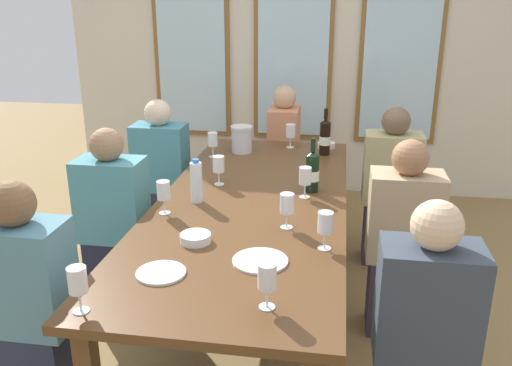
# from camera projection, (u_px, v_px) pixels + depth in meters

# --- Properties ---
(ground_plane) EXTENTS (12.00, 12.00, 0.00)m
(ground_plane) POSITION_uv_depth(u_px,v_px,m) (252.00, 317.00, 3.17)
(ground_plane) COLOR olive
(back_wall_with_windows) EXTENTS (4.22, 0.10, 2.90)m
(back_wall_with_windows) POSITION_uv_depth(u_px,v_px,m) (294.00, 36.00, 4.85)
(back_wall_with_windows) COLOR beige
(back_wall_with_windows) RESTS_ON ground
(dining_table) EXTENTS (1.02, 2.55, 0.74)m
(dining_table) POSITION_uv_depth(u_px,v_px,m) (252.00, 211.00, 2.95)
(dining_table) COLOR #56361C
(dining_table) RESTS_ON ground
(white_plate_0) EXTENTS (0.20, 0.20, 0.01)m
(white_plate_0) POSITION_uv_depth(u_px,v_px,m) (161.00, 273.00, 2.15)
(white_plate_0) COLOR white
(white_plate_0) RESTS_ON dining_table
(white_plate_1) EXTENTS (0.24, 0.24, 0.01)m
(white_plate_1) POSITION_uv_depth(u_px,v_px,m) (260.00, 261.00, 2.25)
(white_plate_1) COLOR white
(white_plate_1) RESTS_ON dining_table
(metal_pitcher) EXTENTS (0.16, 0.16, 0.19)m
(metal_pitcher) POSITION_uv_depth(u_px,v_px,m) (242.00, 139.00, 3.79)
(metal_pitcher) COLOR silver
(metal_pitcher) RESTS_ON dining_table
(wine_bottle_0) EXTENTS (0.08, 0.08, 0.33)m
(wine_bottle_0) POSITION_uv_depth(u_px,v_px,m) (325.00, 137.00, 3.73)
(wine_bottle_0) COLOR black
(wine_bottle_0) RESTS_ON dining_table
(wine_bottle_1) EXTENTS (0.08, 0.08, 0.31)m
(wine_bottle_1) POSITION_uv_depth(u_px,v_px,m) (312.00, 171.00, 3.02)
(wine_bottle_1) COLOR black
(wine_bottle_1) RESTS_ON dining_table
(tasting_bowl_0) EXTENTS (0.14, 0.14, 0.04)m
(tasting_bowl_0) POSITION_uv_depth(u_px,v_px,m) (196.00, 238.00, 2.43)
(tasting_bowl_0) COLOR white
(tasting_bowl_0) RESTS_ON dining_table
(tasting_bowl_1) EXTENTS (0.13, 0.13, 0.04)m
(tasting_bowl_1) POSITION_uv_depth(u_px,v_px,m) (326.00, 145.00, 3.93)
(tasting_bowl_1) COLOR white
(tasting_bowl_1) RESTS_ON dining_table
(water_bottle) EXTENTS (0.06, 0.06, 0.24)m
(water_bottle) POSITION_uv_depth(u_px,v_px,m) (196.00, 182.00, 2.87)
(water_bottle) COLOR white
(water_bottle) RESTS_ON dining_table
(wine_glass_0) EXTENTS (0.07, 0.07, 0.17)m
(wine_glass_0) POSITION_uv_depth(u_px,v_px,m) (164.00, 192.00, 2.71)
(wine_glass_0) COLOR white
(wine_glass_0) RESTS_ON dining_table
(wine_glass_1) EXTENTS (0.07, 0.07, 0.17)m
(wine_glass_1) POSITION_uv_depth(u_px,v_px,m) (305.00, 177.00, 2.93)
(wine_glass_1) COLOR white
(wine_glass_1) RESTS_ON dining_table
(wine_glass_2) EXTENTS (0.07, 0.07, 0.17)m
(wine_glass_2) POSITION_uv_depth(u_px,v_px,m) (291.00, 132.00, 3.90)
(wine_glass_2) COLOR white
(wine_glass_2) RESTS_ON dining_table
(wine_glass_3) EXTENTS (0.07, 0.07, 0.17)m
(wine_glass_3) POSITION_uv_depth(u_px,v_px,m) (287.00, 204.00, 2.54)
(wine_glass_3) COLOR white
(wine_glass_3) RESTS_ON dining_table
(wine_glass_4) EXTENTS (0.07, 0.07, 0.17)m
(wine_glass_4) POSITION_uv_depth(u_px,v_px,m) (267.00, 278.00, 1.88)
(wine_glass_4) COLOR white
(wine_glass_4) RESTS_ON dining_table
(wine_glass_5) EXTENTS (0.07, 0.07, 0.17)m
(wine_glass_5) POSITION_uv_depth(u_px,v_px,m) (213.00, 141.00, 3.67)
(wine_glass_5) COLOR white
(wine_glass_5) RESTS_ON dining_table
(wine_glass_6) EXTENTS (0.07, 0.07, 0.17)m
(wine_glass_6) POSITION_uv_depth(u_px,v_px,m) (78.00, 282.00, 1.86)
(wine_glass_6) COLOR white
(wine_glass_6) RESTS_ON dining_table
(wine_glass_7) EXTENTS (0.07, 0.07, 0.17)m
(wine_glass_7) POSITION_uv_depth(u_px,v_px,m) (325.00, 223.00, 2.33)
(wine_glass_7) COLOR white
(wine_glass_7) RESTS_ON dining_table
(wine_glass_8) EXTENTS (0.07, 0.07, 0.17)m
(wine_glass_8) POSITION_uv_depth(u_px,v_px,m) (219.00, 165.00, 3.13)
(wine_glass_8) COLOR white
(wine_glass_8) RESTS_ON dining_table
(seated_person_0) EXTENTS (0.38, 0.24, 1.11)m
(seated_person_0) POSITION_uv_depth(u_px,v_px,m) (29.00, 310.00, 2.29)
(seated_person_0) COLOR #252B43
(seated_person_0) RESTS_ON ground
(seated_person_1) EXTENTS (0.38, 0.24, 1.11)m
(seated_person_1) POSITION_uv_depth(u_px,v_px,m) (423.00, 340.00, 2.09)
(seated_person_1) COLOR #372631
(seated_person_1) RESTS_ON ground
(seated_person_2) EXTENTS (0.38, 0.24, 1.11)m
(seated_person_2) POSITION_uv_depth(u_px,v_px,m) (162.00, 178.00, 3.94)
(seated_person_2) COLOR #26283E
(seated_person_2) RESTS_ON ground
(seated_person_3) EXTENTS (0.38, 0.24, 1.11)m
(seated_person_3) POSITION_uv_depth(u_px,v_px,m) (390.00, 191.00, 3.69)
(seated_person_3) COLOR #352B40
(seated_person_3) RESTS_ON ground
(seated_person_4) EXTENTS (0.38, 0.24, 1.11)m
(seated_person_4) POSITION_uv_depth(u_px,v_px,m) (114.00, 226.00, 3.13)
(seated_person_4) COLOR #212238
(seated_person_4) RESTS_ON ground
(seated_person_5) EXTENTS (0.38, 0.24, 1.11)m
(seated_person_5) POSITION_uv_depth(u_px,v_px,m) (402.00, 245.00, 2.89)
(seated_person_5) COLOR #362D3A
(seated_person_5) RESTS_ON ground
(seated_person_6) EXTENTS (0.24, 0.38, 1.11)m
(seated_person_6) POSITION_uv_depth(u_px,v_px,m) (284.00, 155.00, 4.51)
(seated_person_6) COLOR #272531
(seated_person_6) RESTS_ON ground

